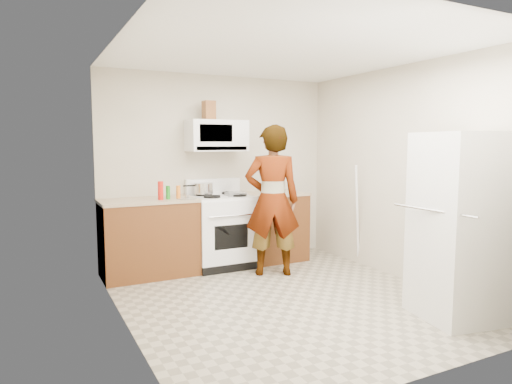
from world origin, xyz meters
TOP-DOWN VIEW (x-y plane):
  - floor at (0.00, 0.00)m, footprint 3.60×3.60m
  - back_wall at (0.00, 1.79)m, footprint 3.20×0.02m
  - right_wall at (1.59, 0.00)m, footprint 0.02×3.60m
  - cabinet_left at (-1.04, 1.49)m, footprint 1.12×0.62m
  - counter_left at (-1.04, 1.49)m, footprint 1.14×0.64m
  - cabinet_right at (0.68, 1.49)m, footprint 0.80×0.62m
  - counter_right at (0.68, 1.49)m, footprint 0.82×0.64m
  - gas_range at (-0.10, 1.48)m, footprint 0.76×0.65m
  - microwave at (-0.10, 1.61)m, footprint 0.76×0.38m
  - person at (0.32, 0.87)m, footprint 0.78×0.66m
  - fridge at (1.17, -1.13)m, footprint 0.81×0.81m
  - kettle at (0.76, 1.67)m, footprint 0.15×0.15m
  - jug at (-0.22, 1.58)m, footprint 0.15×0.15m
  - saucepan at (-0.29, 1.60)m, footprint 0.30×0.30m
  - tray at (0.06, 1.37)m, footprint 0.25×0.16m
  - bottle_spray at (-0.92, 1.37)m, footprint 0.08×0.08m
  - bottle_hot_sauce at (-0.70, 1.38)m, footprint 0.06×0.06m
  - bottle_green_cap at (-0.83, 1.38)m, footprint 0.05×0.05m
  - pot_lid at (-0.62, 1.29)m, footprint 0.26×0.26m
  - broom at (1.52, 0.74)m, footprint 0.24×0.19m

SIDE VIEW (x-z plane):
  - floor at x=0.00m, z-range 0.00..0.00m
  - cabinet_left at x=-1.04m, z-range 0.00..0.90m
  - cabinet_right at x=0.68m, z-range 0.00..0.90m
  - gas_range at x=-0.10m, z-range -0.08..1.05m
  - broom at x=1.52m, z-range 0.01..1.33m
  - fridge at x=1.17m, z-range 0.00..1.70m
  - person at x=0.32m, z-range 0.00..1.82m
  - counter_left at x=-1.04m, z-range 0.90..0.93m
  - counter_right at x=0.68m, z-range 0.90..0.93m
  - pot_lid at x=-0.62m, z-range 0.94..0.95m
  - tray at x=0.06m, z-range 0.93..0.98m
  - bottle_hot_sauce at x=-0.70m, z-range 0.94..1.10m
  - bottle_green_cap at x=-0.83m, z-range 0.94..1.10m
  - kettle at x=0.76m, z-range 0.94..1.10m
  - saucepan at x=-0.29m, z-range 0.95..1.09m
  - bottle_spray at x=-0.92m, z-range 0.94..1.15m
  - back_wall at x=0.00m, z-range 0.00..2.50m
  - right_wall at x=1.59m, z-range 0.00..2.50m
  - microwave at x=-0.10m, z-range 1.50..1.90m
  - jug at x=-0.22m, z-range 1.90..2.14m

